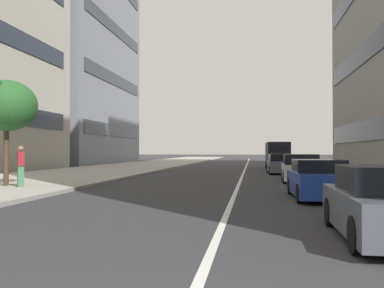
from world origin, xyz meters
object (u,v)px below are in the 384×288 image
car_following_behind (318,180)px  street_tree_mid_sidewalk (6,106)px  car_mid_block_traffic (281,164)px  delivery_van_ahead (277,154)px  car_lead_in_lane (300,169)px  pedestrian_on_plaza (21,166)px

car_following_behind → street_tree_mid_sidewalk: 13.30m
car_following_behind → car_mid_block_traffic: car_mid_block_traffic is taller
car_following_behind → delivery_van_ahead: size_ratio=0.76×
car_lead_in_lane → car_mid_block_traffic: (8.51, 0.51, -0.02)m
car_lead_in_lane → pedestrian_on_plaza: (-6.78, 12.17, 0.32)m
delivery_van_ahead → car_lead_in_lane: bearing=179.7°
car_mid_block_traffic → car_lead_in_lane: bearing=-178.5°
car_lead_in_lane → car_mid_block_traffic: 8.53m
car_lead_in_lane → car_mid_block_traffic: size_ratio=1.02×
car_following_behind → car_lead_in_lane: car_lead_in_lane is taller
car_mid_block_traffic → street_tree_mid_sidewalk: bearing=137.9°
car_lead_in_lane → delivery_van_ahead: bearing=2.3°
delivery_van_ahead → street_tree_mid_sidewalk: street_tree_mid_sidewalk is taller
street_tree_mid_sidewalk → pedestrian_on_plaza: size_ratio=2.66×
street_tree_mid_sidewalk → pedestrian_on_plaza: 2.76m
car_following_behind → car_lead_in_lane: size_ratio=1.03×
car_following_behind → car_mid_block_traffic: bearing=0.1°
pedestrian_on_plaza → car_mid_block_traffic: bearing=17.6°
car_lead_in_lane → car_mid_block_traffic: bearing=5.3°
street_tree_mid_sidewalk → car_mid_block_traffic: bearing=-40.2°
car_mid_block_traffic → pedestrian_on_plaza: bearing=140.8°
car_lead_in_lane → car_following_behind: bearing=-179.9°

